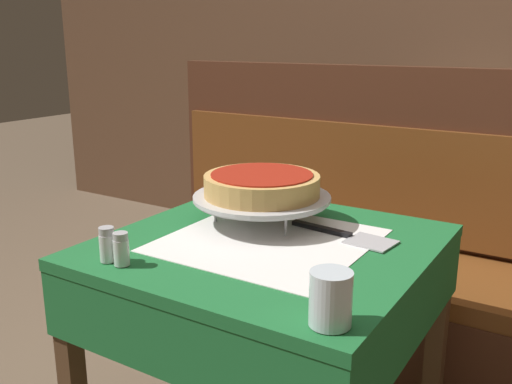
{
  "coord_description": "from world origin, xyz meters",
  "views": [
    {
      "loc": [
        0.69,
        -1.17,
        1.23
      ],
      "look_at": [
        -0.09,
        0.08,
        0.83
      ],
      "focal_mm": 40.0,
      "sensor_mm": 36.0,
      "label": 1
    }
  ],
  "objects_px": {
    "booth_bench": "(351,280)",
    "deep_dish_pizza": "(262,184)",
    "dining_table_rear": "(472,174)",
    "condiment_caddy": "(454,142)",
    "salt_shaker": "(107,245)",
    "pepper_shaker": "(121,249)",
    "pizza_pan_stand": "(262,199)",
    "pizza_server": "(346,235)",
    "water_glass_near": "(331,298)",
    "dining_table_front": "(268,282)"
  },
  "relations": [
    {
      "from": "water_glass_near",
      "to": "salt_shaker",
      "type": "distance_m",
      "value": 0.56
    },
    {
      "from": "water_glass_near",
      "to": "condiment_caddy",
      "type": "distance_m",
      "value": 1.78
    },
    {
      "from": "water_glass_near",
      "to": "condiment_caddy",
      "type": "xyz_separation_m",
      "value": [
        -0.21,
        1.77,
        -0.01
      ]
    },
    {
      "from": "dining_table_front",
      "to": "deep_dish_pizza",
      "type": "bearing_deg",
      "value": 128.13
    },
    {
      "from": "dining_table_rear",
      "to": "condiment_caddy",
      "type": "bearing_deg",
      "value": -143.32
    },
    {
      "from": "dining_table_front",
      "to": "condiment_caddy",
      "type": "relative_size",
      "value": 4.72
    },
    {
      "from": "dining_table_front",
      "to": "pepper_shaker",
      "type": "xyz_separation_m",
      "value": [
        -0.2,
        -0.31,
        0.15
      ]
    },
    {
      "from": "booth_bench",
      "to": "water_glass_near",
      "type": "distance_m",
      "value": 1.22
    },
    {
      "from": "pizza_pan_stand",
      "to": "pizza_server",
      "type": "bearing_deg",
      "value": 2.96
    },
    {
      "from": "dining_table_front",
      "to": "pepper_shaker",
      "type": "relative_size",
      "value": 10.22
    },
    {
      "from": "booth_bench",
      "to": "salt_shaker",
      "type": "distance_m",
      "value": 1.16
    },
    {
      "from": "dining_table_rear",
      "to": "dining_table_front",
      "type": "bearing_deg",
      "value": -97.1
    },
    {
      "from": "salt_shaker",
      "to": "pepper_shaker",
      "type": "bearing_deg",
      "value": 0.0
    },
    {
      "from": "dining_table_front",
      "to": "salt_shaker",
      "type": "bearing_deg",
      "value": -127.17
    },
    {
      "from": "water_glass_near",
      "to": "pepper_shaker",
      "type": "distance_m",
      "value": 0.51
    },
    {
      "from": "dining_table_rear",
      "to": "booth_bench",
      "type": "height_order",
      "value": "booth_bench"
    },
    {
      "from": "pizza_pan_stand",
      "to": "pepper_shaker",
      "type": "height_order",
      "value": "pizza_pan_stand"
    },
    {
      "from": "pepper_shaker",
      "to": "booth_bench",
      "type": "bearing_deg",
      "value": 83.25
    },
    {
      "from": "booth_bench",
      "to": "condiment_caddy",
      "type": "xyz_separation_m",
      "value": [
        0.18,
        0.71,
        0.45
      ]
    },
    {
      "from": "pizza_server",
      "to": "water_glass_near",
      "type": "relative_size",
      "value": 2.93
    },
    {
      "from": "water_glass_near",
      "to": "deep_dish_pizza",
      "type": "bearing_deg",
      "value": 133.22
    },
    {
      "from": "pizza_pan_stand",
      "to": "pepper_shaker",
      "type": "xyz_separation_m",
      "value": [
        -0.11,
        -0.43,
        -0.03
      ]
    },
    {
      "from": "pizza_pan_stand",
      "to": "deep_dish_pizza",
      "type": "height_order",
      "value": "deep_dish_pizza"
    },
    {
      "from": "dining_table_rear",
      "to": "salt_shaker",
      "type": "bearing_deg",
      "value": -103.18
    },
    {
      "from": "booth_bench",
      "to": "salt_shaker",
      "type": "bearing_deg",
      "value": -99.06
    },
    {
      "from": "deep_dish_pizza",
      "to": "water_glass_near",
      "type": "xyz_separation_m",
      "value": [
        0.41,
        -0.43,
        -0.06
      ]
    },
    {
      "from": "dining_table_rear",
      "to": "deep_dish_pizza",
      "type": "distance_m",
      "value": 1.44
    },
    {
      "from": "deep_dish_pizza",
      "to": "pizza_pan_stand",
      "type": "bearing_deg",
      "value": 90.0
    },
    {
      "from": "dining_table_front",
      "to": "condiment_caddy",
      "type": "distance_m",
      "value": 1.46
    },
    {
      "from": "salt_shaker",
      "to": "condiment_caddy",
      "type": "bearing_deg",
      "value": 78.91
    },
    {
      "from": "pizza_pan_stand",
      "to": "condiment_caddy",
      "type": "xyz_separation_m",
      "value": [
        0.2,
        1.33,
        -0.03
      ]
    },
    {
      "from": "dining_table_rear",
      "to": "water_glass_near",
      "type": "height_order",
      "value": "water_glass_near"
    },
    {
      "from": "pizza_pan_stand",
      "to": "deep_dish_pizza",
      "type": "distance_m",
      "value": 0.04
    },
    {
      "from": "pizza_pan_stand",
      "to": "pizza_server",
      "type": "height_order",
      "value": "pizza_pan_stand"
    },
    {
      "from": "dining_table_rear",
      "to": "pepper_shaker",
      "type": "bearing_deg",
      "value": -101.87
    },
    {
      "from": "dining_table_rear",
      "to": "water_glass_near",
      "type": "distance_m",
      "value": 1.84
    },
    {
      "from": "dining_table_rear",
      "to": "condiment_caddy",
      "type": "relative_size",
      "value": 4.4
    },
    {
      "from": "dining_table_rear",
      "to": "pepper_shaker",
      "type": "height_order",
      "value": "pepper_shaker"
    },
    {
      "from": "pizza_server",
      "to": "condiment_caddy",
      "type": "xyz_separation_m",
      "value": [
        -0.05,
        1.32,
        0.04
      ]
    },
    {
      "from": "pizza_server",
      "to": "condiment_caddy",
      "type": "relative_size",
      "value": 1.79
    },
    {
      "from": "pizza_pan_stand",
      "to": "booth_bench",
      "type": "bearing_deg",
      "value": 88.36
    },
    {
      "from": "deep_dish_pizza",
      "to": "condiment_caddy",
      "type": "height_order",
      "value": "condiment_caddy"
    },
    {
      "from": "dining_table_front",
      "to": "deep_dish_pizza",
      "type": "relative_size",
      "value": 2.47
    },
    {
      "from": "booth_bench",
      "to": "deep_dish_pizza",
      "type": "bearing_deg",
      "value": -91.64
    },
    {
      "from": "deep_dish_pizza",
      "to": "pizza_server",
      "type": "xyz_separation_m",
      "value": [
        0.24,
        0.01,
        -0.1
      ]
    },
    {
      "from": "deep_dish_pizza",
      "to": "condiment_caddy",
      "type": "xyz_separation_m",
      "value": [
        0.2,
        1.33,
        -0.07
      ]
    },
    {
      "from": "booth_bench",
      "to": "water_glass_near",
      "type": "bearing_deg",
      "value": -69.93
    },
    {
      "from": "salt_shaker",
      "to": "condiment_caddy",
      "type": "distance_m",
      "value": 1.8
    },
    {
      "from": "pepper_shaker",
      "to": "condiment_caddy",
      "type": "bearing_deg",
      "value": 80.27
    },
    {
      "from": "dining_table_rear",
      "to": "water_glass_near",
      "type": "relative_size",
      "value": 7.21
    }
  ]
}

